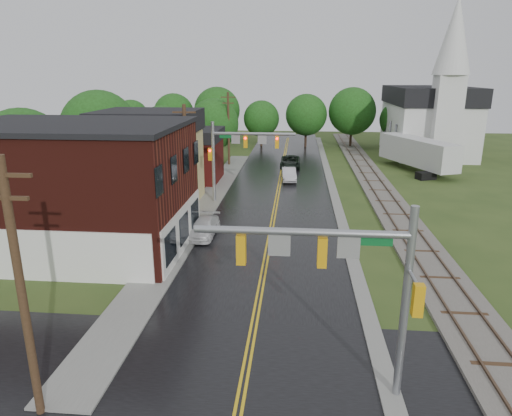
# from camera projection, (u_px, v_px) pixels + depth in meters

# --- Properties ---
(main_road) EXTENTS (10.00, 90.00, 0.02)m
(main_road) POSITION_uv_depth(u_px,v_px,m) (278.00, 195.00, 43.79)
(main_road) COLOR black
(main_road) RESTS_ON ground
(cross_road) EXTENTS (60.00, 9.00, 0.02)m
(cross_road) POSITION_uv_depth(u_px,v_px,m) (243.00, 386.00, 17.07)
(cross_road) COLOR black
(cross_road) RESTS_ON ground
(curb_right) EXTENTS (0.80, 70.00, 0.12)m
(curb_right) POSITION_uv_depth(u_px,v_px,m) (331.00, 184.00, 48.09)
(curb_right) COLOR gray
(curb_right) RESTS_ON ground
(sidewalk_left) EXTENTS (2.40, 50.00, 0.12)m
(sidewalk_left) POSITION_uv_depth(u_px,v_px,m) (204.00, 208.00, 39.57)
(sidewalk_left) COLOR gray
(sidewalk_left) RESTS_ON ground
(brick_building) EXTENTS (14.30, 10.30, 8.30)m
(brick_building) POSITION_uv_depth(u_px,v_px,m) (74.00, 188.00, 29.39)
(brick_building) COLOR #43140E
(brick_building) RESTS_ON ground
(yellow_house) EXTENTS (8.00, 7.00, 6.40)m
(yellow_house) POSITION_uv_depth(u_px,v_px,m) (151.00, 168.00, 40.03)
(yellow_house) COLOR tan
(yellow_house) RESTS_ON ground
(darkred_building) EXTENTS (7.00, 6.00, 4.40)m
(darkred_building) POSITION_uv_depth(u_px,v_px,m) (187.00, 161.00, 48.82)
(darkred_building) COLOR #3F0F0C
(darkred_building) RESTS_ON ground
(church) EXTENTS (10.40, 18.40, 20.00)m
(church) POSITION_uv_depth(u_px,v_px,m) (431.00, 113.00, 63.02)
(church) COLOR silver
(church) RESTS_ON ground
(railroad) EXTENTS (3.20, 80.00, 0.30)m
(railroad) POSITION_uv_depth(u_px,v_px,m) (375.00, 184.00, 47.66)
(railroad) COLOR #59544C
(railroad) RESTS_ON ground
(traffic_signal_near) EXTENTS (7.34, 0.30, 7.20)m
(traffic_signal_near) POSITION_uv_depth(u_px,v_px,m) (344.00, 268.00, 15.35)
(traffic_signal_near) COLOR gray
(traffic_signal_near) RESTS_ON ground
(traffic_signal_far) EXTENTS (7.34, 0.43, 7.20)m
(traffic_signal_far) POSITION_uv_depth(u_px,v_px,m) (237.00, 148.00, 39.82)
(traffic_signal_far) COLOR gray
(traffic_signal_far) RESTS_ON ground
(utility_pole_a) EXTENTS (1.80, 0.28, 9.00)m
(utility_pole_a) POSITION_uv_depth(u_px,v_px,m) (21.00, 289.00, 14.41)
(utility_pole_a) COLOR #382616
(utility_pole_a) RESTS_ON ground
(utility_pole_b) EXTENTS (1.80, 0.28, 9.00)m
(utility_pole_b) POSITION_uv_depth(u_px,v_px,m) (186.00, 160.00, 35.41)
(utility_pole_b) COLOR #382616
(utility_pole_b) RESTS_ON ground
(utility_pole_c) EXTENTS (1.80, 0.28, 9.00)m
(utility_pole_c) POSITION_uv_depth(u_px,v_px,m) (228.00, 128.00, 56.41)
(utility_pole_c) COLOR #382616
(utility_pole_c) RESTS_ON ground
(tree_left_a) EXTENTS (6.80, 6.80, 8.67)m
(tree_left_a) POSITION_uv_depth(u_px,v_px,m) (25.00, 153.00, 36.35)
(tree_left_a) COLOR black
(tree_left_a) RESTS_ON ground
(tree_left_b) EXTENTS (7.60, 7.60, 9.69)m
(tree_left_b) POSITION_uv_depth(u_px,v_px,m) (101.00, 130.00, 45.54)
(tree_left_b) COLOR black
(tree_left_b) RESTS_ON ground
(tree_left_c) EXTENTS (6.00, 6.00, 7.65)m
(tree_left_c) POSITION_uv_depth(u_px,v_px,m) (164.00, 133.00, 53.17)
(tree_left_c) COLOR black
(tree_left_c) RESTS_ON ground
(tree_left_e) EXTENTS (6.40, 6.40, 8.16)m
(tree_left_e) POSITION_uv_depth(u_px,v_px,m) (215.00, 125.00, 58.37)
(tree_left_e) COLOR black
(tree_left_e) RESTS_ON ground
(suv_dark) EXTENTS (2.38, 5.13, 1.42)m
(suv_dark) POSITION_uv_depth(u_px,v_px,m) (290.00, 162.00, 56.15)
(suv_dark) COLOR black
(suv_dark) RESTS_ON ground
(sedan_silver) EXTENTS (1.80, 4.30, 1.38)m
(sedan_silver) POSITION_uv_depth(u_px,v_px,m) (289.00, 174.00, 49.29)
(sedan_silver) COLOR silver
(sedan_silver) RESTS_ON ground
(pickup_white) EXTENTS (1.95, 4.37, 1.24)m
(pickup_white) POSITION_uv_depth(u_px,v_px,m) (204.00, 228.00, 32.60)
(pickup_white) COLOR silver
(pickup_white) RESTS_ON ground
(semi_trailer) EXTENTS (7.04, 12.27, 3.84)m
(semi_trailer) POSITION_uv_depth(u_px,v_px,m) (417.00, 152.00, 53.79)
(semi_trailer) COLOR black
(semi_trailer) RESTS_ON ground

